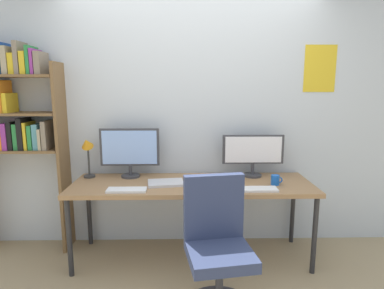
{
  "coord_description": "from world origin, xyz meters",
  "views": [
    {
      "loc": [
        -0.06,
        -2.28,
        1.62
      ],
      "look_at": [
        0.0,
        0.65,
        1.09
      ],
      "focal_mm": 30.38,
      "sensor_mm": 36.0,
      "label": 1
    }
  ],
  "objects_px": {
    "desk": "(192,188)",
    "office_chair": "(218,259)",
    "monitor_left": "(130,150)",
    "desk_lamp": "(87,150)",
    "monitor_right": "(253,152)",
    "keyboard_right": "(258,189)",
    "keyboard_left": "(127,190)",
    "computer_mouse": "(235,187)",
    "bookshelf": "(14,117)",
    "laptop_closed": "(166,183)",
    "coffee_mug": "(275,180)"
  },
  "relations": [
    {
      "from": "desk",
      "to": "office_chair",
      "type": "xyz_separation_m",
      "value": [
        0.17,
        -0.75,
        -0.29
      ]
    },
    {
      "from": "monitor_left",
      "to": "desk_lamp",
      "type": "bearing_deg",
      "value": -176.36
    },
    {
      "from": "desk",
      "to": "monitor_right",
      "type": "relative_size",
      "value": 3.69
    },
    {
      "from": "desk",
      "to": "keyboard_right",
      "type": "bearing_deg",
      "value": -22.33
    },
    {
      "from": "monitor_right",
      "to": "monitor_left",
      "type": "bearing_deg",
      "value": 180.0
    },
    {
      "from": "keyboard_right",
      "to": "monitor_right",
      "type": "bearing_deg",
      "value": 84.83
    },
    {
      "from": "keyboard_left",
      "to": "computer_mouse",
      "type": "distance_m",
      "value": 0.93
    },
    {
      "from": "desk_lamp",
      "to": "keyboard_left",
      "type": "relative_size",
      "value": 1.23
    },
    {
      "from": "office_chair",
      "to": "keyboard_left",
      "type": "height_order",
      "value": "office_chair"
    },
    {
      "from": "keyboard_left",
      "to": "keyboard_right",
      "type": "distance_m",
      "value": 1.12
    },
    {
      "from": "keyboard_left",
      "to": "computer_mouse",
      "type": "height_order",
      "value": "computer_mouse"
    },
    {
      "from": "monitor_right",
      "to": "bookshelf",
      "type": "bearing_deg",
      "value": 179.54
    },
    {
      "from": "desk_lamp",
      "to": "computer_mouse",
      "type": "xyz_separation_m",
      "value": [
        1.37,
        -0.38,
        -0.26
      ]
    },
    {
      "from": "desk",
      "to": "keyboard_left",
      "type": "distance_m",
      "value": 0.61
    },
    {
      "from": "keyboard_right",
      "to": "laptop_closed",
      "type": "relative_size",
      "value": 1.02
    },
    {
      "from": "office_chair",
      "to": "laptop_closed",
      "type": "height_order",
      "value": "office_chair"
    },
    {
      "from": "desk",
      "to": "coffee_mug",
      "type": "height_order",
      "value": "coffee_mug"
    },
    {
      "from": "office_chair",
      "to": "keyboard_right",
      "type": "relative_size",
      "value": 3.03
    },
    {
      "from": "monitor_right",
      "to": "keyboard_left",
      "type": "xyz_separation_m",
      "value": [
        -1.16,
        -0.44,
        -0.23
      ]
    },
    {
      "from": "monitor_left",
      "to": "keyboard_right",
      "type": "bearing_deg",
      "value": -20.87
    },
    {
      "from": "keyboard_left",
      "to": "computer_mouse",
      "type": "xyz_separation_m",
      "value": [
        0.93,
        0.04,
        0.01
      ]
    },
    {
      "from": "coffee_mug",
      "to": "laptop_closed",
      "type": "bearing_deg",
      "value": 177.76
    },
    {
      "from": "bookshelf",
      "to": "keyboard_left",
      "type": "bearing_deg",
      "value": -22.21
    },
    {
      "from": "desk_lamp",
      "to": "keyboard_right",
      "type": "distance_m",
      "value": 1.64
    },
    {
      "from": "bookshelf",
      "to": "laptop_closed",
      "type": "xyz_separation_m",
      "value": [
        1.45,
        -0.27,
        -0.58
      ]
    },
    {
      "from": "keyboard_left",
      "to": "desk_lamp",
      "type": "bearing_deg",
      "value": 136.6
    },
    {
      "from": "keyboard_right",
      "to": "coffee_mug",
      "type": "xyz_separation_m",
      "value": [
        0.19,
        0.15,
        0.04
      ]
    },
    {
      "from": "bookshelf",
      "to": "monitor_right",
      "type": "xyz_separation_m",
      "value": [
        2.29,
        -0.02,
        -0.35
      ]
    },
    {
      "from": "monitor_right",
      "to": "desk_lamp",
      "type": "xyz_separation_m",
      "value": [
        -1.6,
        -0.03,
        0.03
      ]
    },
    {
      "from": "desk",
      "to": "bookshelf",
      "type": "height_order",
      "value": "bookshelf"
    },
    {
      "from": "desk",
      "to": "monitor_left",
      "type": "bearing_deg",
      "value": 160.51
    },
    {
      "from": "desk_lamp",
      "to": "monitor_right",
      "type": "bearing_deg",
      "value": 0.91
    },
    {
      "from": "monitor_right",
      "to": "coffee_mug",
      "type": "distance_m",
      "value": 0.38
    },
    {
      "from": "monitor_left",
      "to": "desk_lamp",
      "type": "height_order",
      "value": "monitor_left"
    },
    {
      "from": "monitor_left",
      "to": "computer_mouse",
      "type": "xyz_separation_m",
      "value": [
        0.97,
        -0.41,
        -0.25
      ]
    },
    {
      "from": "desk",
      "to": "laptop_closed",
      "type": "xyz_separation_m",
      "value": [
        -0.24,
        -0.04,
        0.06
      ]
    },
    {
      "from": "laptop_closed",
      "to": "monitor_right",
      "type": "bearing_deg",
      "value": 9.11
    },
    {
      "from": "desk",
      "to": "monitor_left",
      "type": "relative_size",
      "value": 3.85
    },
    {
      "from": "desk_lamp",
      "to": "computer_mouse",
      "type": "relative_size",
      "value": 4.29
    },
    {
      "from": "monitor_left",
      "to": "keyboard_right",
      "type": "distance_m",
      "value": 1.27
    },
    {
      "from": "monitor_left",
      "to": "monitor_right",
      "type": "height_order",
      "value": "monitor_left"
    },
    {
      "from": "office_chair",
      "to": "computer_mouse",
      "type": "bearing_deg",
      "value": 70.41
    },
    {
      "from": "keyboard_right",
      "to": "office_chair",
      "type": "bearing_deg",
      "value": -126.96
    },
    {
      "from": "desk",
      "to": "keyboard_left",
      "type": "bearing_deg",
      "value": -157.67
    },
    {
      "from": "office_chair",
      "to": "keyboard_right",
      "type": "distance_m",
      "value": 0.74
    },
    {
      "from": "monitor_left",
      "to": "desk_lamp",
      "type": "relative_size",
      "value": 1.39
    },
    {
      "from": "bookshelf",
      "to": "monitor_left",
      "type": "bearing_deg",
      "value": -0.97
    },
    {
      "from": "keyboard_right",
      "to": "laptop_closed",
      "type": "distance_m",
      "value": 0.82
    },
    {
      "from": "office_chair",
      "to": "desk_lamp",
      "type": "relative_size",
      "value": 2.4
    },
    {
      "from": "bookshelf",
      "to": "office_chair",
      "type": "relative_size",
      "value": 2.04
    }
  ]
}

